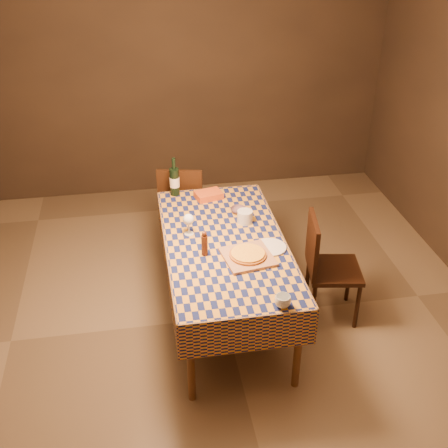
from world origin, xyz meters
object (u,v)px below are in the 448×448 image
object	(u,v)px
bowl	(238,210)
white_plate	(270,247)
dining_table	(225,250)
cutting_board	(248,257)
pizza	(248,254)
chair_far	(182,203)
wine_bottle	(175,181)
chair_right	(325,263)

from	to	relation	value
bowl	white_plate	bearing A→B (deg)	-77.06
dining_table	cutting_board	distance (m)	0.30
pizza	white_plate	distance (m)	0.22
dining_table	white_plate	bearing A→B (deg)	-24.80
pizza	chair_far	bearing A→B (deg)	104.63
cutting_board	bowl	xyz separation A→B (m)	(0.06, 0.69, 0.01)
pizza	white_plate	bearing A→B (deg)	27.97
dining_table	chair_far	size ratio (longest dim) A/B	1.98
wine_bottle	chair_right	distance (m)	1.51
pizza	cutting_board	bearing A→B (deg)	180.00
bowl	chair_right	distance (m)	0.85
pizza	wine_bottle	xyz separation A→B (m)	(-0.44, 1.11, 0.10)
cutting_board	white_plate	xyz separation A→B (m)	(0.20, 0.10, -0.00)
dining_table	white_plate	size ratio (longest dim) A/B	7.35
wine_bottle	chair_right	bearing A→B (deg)	-39.63
dining_table	chair_right	xyz separation A→B (m)	(0.81, -0.08, -0.17)
wine_bottle	white_plate	size ratio (longest dim) A/B	1.41
dining_table	white_plate	distance (m)	0.37
dining_table	wine_bottle	size ratio (longest dim) A/B	5.20
cutting_board	white_plate	distance (m)	0.22
cutting_board	white_plate	bearing A→B (deg)	27.97
bowl	wine_bottle	distance (m)	0.66
dining_table	chair_far	bearing A→B (deg)	101.59
dining_table	pizza	bearing A→B (deg)	-63.04
chair_right	white_plate	bearing A→B (deg)	-171.42
dining_table	cutting_board	size ratio (longest dim) A/B	5.21
cutting_board	pizza	distance (m)	0.02
pizza	bowl	xyz separation A→B (m)	(0.06, 0.69, -0.02)
wine_bottle	chair_far	bearing A→B (deg)	73.07
bowl	dining_table	bearing A→B (deg)	-113.56
cutting_board	chair_far	bearing A→B (deg)	104.63
chair_far	chair_right	xyz separation A→B (m)	(1.04, -1.20, 0.00)
white_plate	chair_far	xyz separation A→B (m)	(-0.55, 1.27, -0.25)
dining_table	cutting_board	bearing A→B (deg)	-63.04
dining_table	chair_right	world-z (taller)	chair_right
dining_table	chair_right	size ratio (longest dim) A/B	1.98
wine_bottle	chair_far	size ratio (longest dim) A/B	0.38
chair_far	chair_right	distance (m)	1.59
chair_right	pizza	bearing A→B (deg)	-165.45
cutting_board	chair_right	bearing A→B (deg)	14.55
chair_right	bowl	bearing A→B (deg)	140.59
cutting_board	chair_far	distance (m)	1.45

